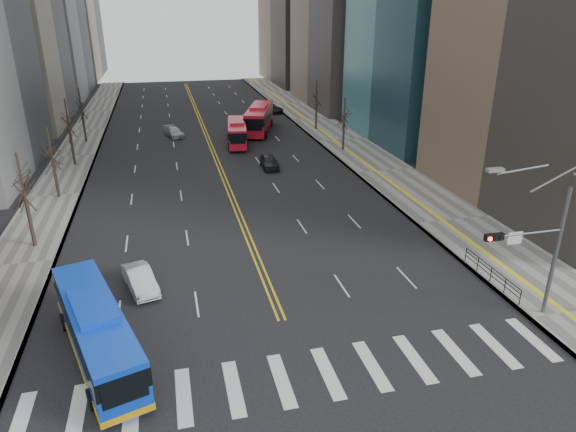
# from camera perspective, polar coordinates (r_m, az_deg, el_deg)

# --- Properties ---
(ground) EXTENTS (220.00, 220.00, 0.00)m
(ground) POSITION_cam_1_polar(r_m,az_deg,el_deg) (26.59, 1.89, -17.39)
(ground) COLOR black
(sidewalk_right) EXTENTS (7.00, 130.00, 0.15)m
(sidewalk_right) POSITION_cam_1_polar(r_m,az_deg,el_deg) (70.72, 5.92, 8.42)
(sidewalk_right) COLOR slate
(sidewalk_right) RESTS_ON ground
(sidewalk_left) EXTENTS (5.00, 130.00, 0.15)m
(sidewalk_left) POSITION_cam_1_polar(r_m,az_deg,el_deg) (67.70, -22.56, 6.19)
(sidewalk_left) COLOR slate
(sidewalk_left) RESTS_ON ground
(crosswalk) EXTENTS (26.70, 4.00, 0.01)m
(crosswalk) POSITION_cam_1_polar(r_m,az_deg,el_deg) (26.58, 1.89, -17.38)
(crosswalk) COLOR silver
(crosswalk) RESTS_ON ground
(centerline) EXTENTS (0.55, 100.00, 0.01)m
(centerline) POSITION_cam_1_polar(r_m,az_deg,el_deg) (76.76, -9.23, 9.31)
(centerline) COLOR gold
(centerline) RESTS_ON ground
(signal_mast) EXTENTS (5.37, 0.37, 9.39)m
(signal_mast) POSITION_cam_1_polar(r_m,az_deg,el_deg) (31.50, 25.90, -2.69)
(signal_mast) COLOR slate
(signal_mast) RESTS_ON ground
(pedestrian_railing) EXTENTS (0.06, 6.06, 1.02)m
(pedestrian_railing) POSITION_cam_1_polar(r_m,az_deg,el_deg) (36.29, 21.65, -5.82)
(pedestrian_railing) COLOR black
(pedestrian_railing) RESTS_ON sidewalk_right
(street_trees) EXTENTS (35.20, 47.20, 7.60)m
(street_trees) POSITION_cam_1_polar(r_m,az_deg,el_deg) (55.56, -15.10, 9.01)
(street_trees) COLOR #2F231D
(street_trees) RESTS_ON ground
(blue_bus) EXTENTS (5.61, 11.35, 3.27)m
(blue_bus) POSITION_cam_1_polar(r_m,az_deg,el_deg) (28.48, -20.50, -11.70)
(blue_bus) COLOR blue
(blue_bus) RESTS_ON ground
(red_bus_near) EXTENTS (3.47, 9.98, 3.14)m
(red_bus_near) POSITION_cam_1_polar(r_m,az_deg,el_deg) (68.33, -5.69, 9.38)
(red_bus_near) COLOR red
(red_bus_near) RESTS_ON ground
(red_bus_far) EXTENTS (6.34, 12.30, 3.79)m
(red_bus_far) POSITION_cam_1_polar(r_m,az_deg,el_deg) (75.13, -3.22, 10.91)
(red_bus_far) COLOR red
(red_bus_far) RESTS_ON ground
(car_white) EXTENTS (2.59, 4.55, 1.42)m
(car_white) POSITION_cam_1_polar(r_m,az_deg,el_deg) (34.44, -16.10, -6.82)
(car_white) COLOR silver
(car_white) RESTS_ON ground
(car_dark_mid) EXTENTS (1.85, 4.39, 1.48)m
(car_dark_mid) POSITION_cam_1_polar(r_m,az_deg,el_deg) (57.89, -2.10, 6.06)
(car_dark_mid) COLOR black
(car_dark_mid) RESTS_ON ground
(car_silver) EXTENTS (3.09, 4.84, 1.31)m
(car_silver) POSITION_cam_1_polar(r_m,az_deg,el_deg) (73.99, -12.57, 9.09)
(car_silver) COLOR #ACACB2
(car_silver) RESTS_ON ground
(car_dark_far) EXTENTS (3.58, 5.35, 1.36)m
(car_dark_far) POSITION_cam_1_polar(r_m,az_deg,el_deg) (89.46, -1.77, 11.86)
(car_dark_far) COLOR black
(car_dark_far) RESTS_ON ground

